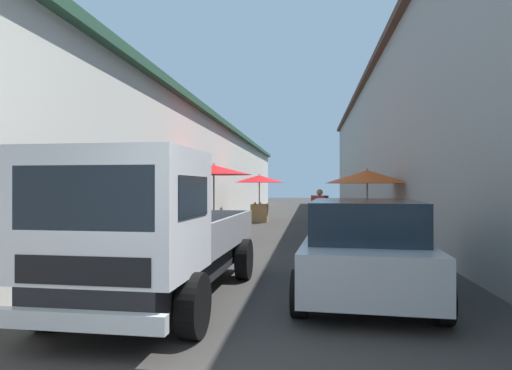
# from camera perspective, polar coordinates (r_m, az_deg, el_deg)

# --- Properties ---
(ground) EXTENTS (90.00, 90.00, 0.00)m
(ground) POSITION_cam_1_polar(r_m,az_deg,el_deg) (15.91, 4.68, -6.12)
(ground) COLOR #33302D
(building_left_whitewash) EXTENTS (49.80, 7.50, 4.70)m
(building_left_whitewash) POSITION_cam_1_polar(r_m,az_deg,el_deg) (19.60, -15.79, 1.92)
(building_left_whitewash) COLOR beige
(building_left_whitewash) RESTS_ON ground
(building_right_concrete) EXTENTS (49.80, 7.50, 7.11)m
(building_right_concrete) POSITION_cam_1_polar(r_m,az_deg,el_deg) (19.22, 26.26, 5.57)
(building_right_concrete) COLOR gray
(building_right_concrete) RESTS_ON ground
(fruit_stall_far_left) EXTENTS (2.46, 2.46, 2.41)m
(fruit_stall_far_left) POSITION_cam_1_polar(r_m,az_deg,el_deg) (14.25, -5.51, 0.28)
(fruit_stall_far_left) COLOR #9E9EA3
(fruit_stall_far_left) RESTS_ON ground
(fruit_stall_mid_lane) EXTENTS (2.37, 2.37, 2.24)m
(fruit_stall_mid_lane) POSITION_cam_1_polar(r_m,az_deg,el_deg) (20.48, 0.44, -0.13)
(fruit_stall_mid_lane) COLOR #9E9EA3
(fruit_stall_mid_lane) RESTS_ON ground
(fruit_stall_near_right) EXTENTS (2.66, 2.66, 2.25)m
(fruit_stall_near_right) POSITION_cam_1_polar(r_m,az_deg,el_deg) (14.43, 14.26, 0.10)
(fruit_stall_near_right) COLOR #9E9EA3
(fruit_stall_near_right) RESTS_ON ground
(hatchback_car) EXTENTS (4.01, 2.13, 1.45)m
(hatchback_car) POSITION_cam_1_polar(r_m,az_deg,el_deg) (6.98, 13.75, -7.78)
(hatchback_car) COLOR #ADAFB5
(hatchback_car) RESTS_ON ground
(delivery_truck) EXTENTS (4.97, 2.09, 2.08)m
(delivery_truck) POSITION_cam_1_polar(r_m,az_deg,el_deg) (5.85, -14.38, -6.29)
(delivery_truck) COLOR black
(delivery_truck) RESTS_ON ground
(vendor_by_crates) EXTENTS (0.37, 0.58, 1.56)m
(vendor_by_crates) POSITION_cam_1_polar(r_m,az_deg,el_deg) (14.81, 8.23, -3.11)
(vendor_by_crates) COLOR navy
(vendor_by_crates) RESTS_ON ground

